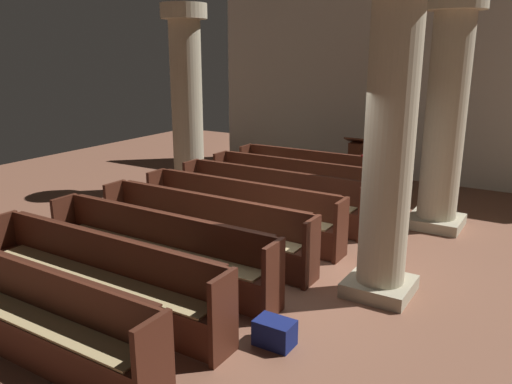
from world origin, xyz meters
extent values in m
plane|color=brown|center=(0.00, 0.00, 0.00)|extent=(19.20, 19.20, 0.00)
cube|color=beige|center=(0.00, 6.08, 2.25)|extent=(10.00, 0.16, 4.50)
cube|color=#4C2316|center=(-1.18, 3.65, 0.42)|extent=(3.46, 0.38, 0.05)
cube|color=#4C2316|center=(-1.18, 3.82, 0.68)|extent=(3.46, 0.04, 0.46)
cube|color=#411E13|center=(-1.18, 3.87, 0.89)|extent=(3.32, 0.06, 0.02)
cube|color=#442014|center=(-2.94, 3.65, 0.45)|extent=(0.06, 0.44, 0.90)
cube|color=#442014|center=(0.58, 3.65, 0.45)|extent=(0.06, 0.44, 0.90)
cube|color=#482115|center=(-1.18, 3.48, 0.21)|extent=(3.46, 0.03, 0.38)
cube|color=tan|center=(-1.18, 3.63, 0.46)|extent=(3.19, 0.32, 0.03)
cube|color=#4C2316|center=(-1.18, 2.67, 0.42)|extent=(3.46, 0.38, 0.05)
cube|color=#4C2316|center=(-1.18, 2.84, 0.68)|extent=(3.46, 0.04, 0.46)
cube|color=#411E13|center=(-1.18, 2.89, 0.89)|extent=(3.32, 0.06, 0.02)
cube|color=#442014|center=(-2.94, 2.67, 0.45)|extent=(0.06, 0.44, 0.90)
cube|color=#442014|center=(0.58, 2.67, 0.45)|extent=(0.06, 0.44, 0.90)
cube|color=#482115|center=(-1.18, 2.50, 0.21)|extent=(3.46, 0.03, 0.38)
cube|color=tan|center=(-1.18, 2.65, 0.46)|extent=(3.19, 0.32, 0.03)
cube|color=#4C2316|center=(-1.18, 1.69, 0.42)|extent=(3.46, 0.38, 0.05)
cube|color=#4C2316|center=(-1.18, 1.86, 0.68)|extent=(3.46, 0.04, 0.46)
cube|color=#411E13|center=(-1.18, 1.91, 0.89)|extent=(3.32, 0.06, 0.02)
cube|color=#442014|center=(-2.94, 1.69, 0.45)|extent=(0.06, 0.44, 0.90)
cube|color=#442014|center=(0.58, 1.69, 0.45)|extent=(0.06, 0.44, 0.90)
cube|color=#482115|center=(-1.18, 1.52, 0.21)|extent=(3.46, 0.03, 0.38)
cube|color=tan|center=(-1.18, 1.67, 0.46)|extent=(3.19, 0.32, 0.03)
cube|color=#4C2316|center=(-1.18, 0.71, 0.42)|extent=(3.46, 0.38, 0.05)
cube|color=#4C2316|center=(-1.18, 0.88, 0.68)|extent=(3.46, 0.04, 0.46)
cube|color=#411E13|center=(-1.18, 0.92, 0.89)|extent=(3.32, 0.06, 0.02)
cube|color=#442014|center=(-2.94, 0.71, 0.45)|extent=(0.06, 0.44, 0.90)
cube|color=#442014|center=(0.58, 0.71, 0.45)|extent=(0.06, 0.44, 0.90)
cube|color=#482115|center=(-1.18, 0.53, 0.21)|extent=(3.46, 0.03, 0.38)
cube|color=tan|center=(-1.18, 0.69, 0.46)|extent=(3.19, 0.32, 0.03)
cube|color=#4C2316|center=(-1.18, -0.27, 0.42)|extent=(3.46, 0.38, 0.05)
cube|color=#4C2316|center=(-1.18, -0.11, 0.68)|extent=(3.46, 0.04, 0.46)
cube|color=#411E13|center=(-1.18, -0.06, 0.89)|extent=(3.32, 0.06, 0.02)
cube|color=#442014|center=(-2.94, -0.27, 0.45)|extent=(0.06, 0.44, 0.90)
cube|color=#442014|center=(0.58, -0.27, 0.45)|extent=(0.06, 0.44, 0.90)
cube|color=#482115|center=(-1.18, -0.45, 0.21)|extent=(3.46, 0.03, 0.38)
cube|color=tan|center=(-1.18, -0.29, 0.46)|extent=(3.19, 0.32, 0.03)
cube|color=#4C2316|center=(-1.18, -1.25, 0.42)|extent=(3.46, 0.38, 0.05)
cube|color=#4C2316|center=(-1.18, -1.09, 0.68)|extent=(3.46, 0.04, 0.46)
cube|color=#411E13|center=(-1.18, -1.04, 0.89)|extent=(3.32, 0.06, 0.02)
cube|color=#442014|center=(-2.94, -1.25, 0.45)|extent=(0.06, 0.44, 0.90)
cube|color=#442014|center=(0.58, -1.25, 0.45)|extent=(0.06, 0.44, 0.90)
cube|color=#482115|center=(-1.18, -1.43, 0.21)|extent=(3.46, 0.03, 0.38)
cube|color=tan|center=(-1.18, -1.27, 0.46)|extent=(3.19, 0.32, 0.03)
cube|color=#4C2316|center=(-1.18, -2.24, 0.42)|extent=(3.46, 0.38, 0.05)
cube|color=#4C2316|center=(-1.18, -2.07, 0.68)|extent=(3.46, 0.04, 0.46)
cube|color=#411E13|center=(-1.18, -2.02, 0.89)|extent=(3.32, 0.06, 0.02)
cube|color=#442014|center=(-2.94, -2.24, 0.45)|extent=(0.06, 0.44, 0.90)
cube|color=#442014|center=(0.58, -2.24, 0.45)|extent=(0.06, 0.44, 0.90)
cube|color=#482115|center=(-1.18, -2.41, 0.21)|extent=(3.46, 0.03, 0.38)
cube|color=tan|center=(-1.18, -2.26, 0.46)|extent=(3.19, 0.32, 0.03)
cube|color=#4C2316|center=(-1.18, -3.22, 0.42)|extent=(3.46, 0.38, 0.05)
cube|color=#4C2316|center=(-1.18, -3.05, 0.68)|extent=(3.46, 0.04, 0.46)
cube|color=#411E13|center=(-1.18, -3.00, 0.89)|extent=(3.32, 0.06, 0.02)
cube|color=#442014|center=(0.58, -3.22, 0.45)|extent=(0.06, 0.44, 0.90)
cube|color=#482115|center=(-1.18, -3.39, 0.21)|extent=(3.46, 0.03, 0.38)
cube|color=tan|center=(-1.18, -3.24, 0.46)|extent=(3.19, 0.32, 0.03)
cube|color=tan|center=(1.43, 2.95, 0.09)|extent=(0.88, 0.88, 0.18)
cylinder|color=#BCB293|center=(1.43, 2.95, 1.87)|extent=(0.65, 0.65, 3.38)
cylinder|color=beige|center=(1.43, 2.95, 3.71)|extent=(0.94, 0.94, 0.30)
cube|color=tan|center=(-3.73, 2.61, 0.09)|extent=(0.88, 0.88, 0.18)
cylinder|color=#BCB293|center=(-3.73, 2.61, 1.87)|extent=(0.65, 0.65, 3.38)
cylinder|color=beige|center=(-3.73, 2.61, 3.71)|extent=(0.94, 0.94, 0.30)
cube|color=tan|center=(1.43, -0.04, 0.09)|extent=(0.79, 0.79, 0.18)
cylinder|color=#BCB293|center=(1.43, -0.04, 1.87)|extent=(0.59, 0.59, 3.38)
cube|color=#562B1A|center=(-0.84, 4.99, 0.03)|extent=(0.45, 0.45, 0.06)
cube|color=brown|center=(-0.84, 4.99, 0.47)|extent=(0.28, 0.28, 0.95)
cube|color=brown|center=(-0.84, 4.99, 1.01)|extent=(0.48, 0.35, 0.15)
cube|color=maroon|center=(-0.21, 3.86, 0.92)|extent=(0.15, 0.18, 0.03)
cube|color=navy|center=(0.89, -1.76, 0.14)|extent=(0.41, 0.27, 0.28)
camera|label=1|loc=(3.20, -5.88, 2.97)|focal=36.00mm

